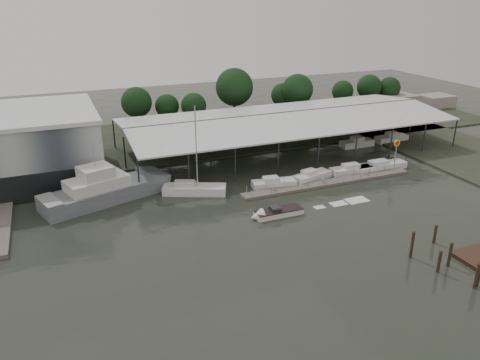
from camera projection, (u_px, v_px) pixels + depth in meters
name	position (u px, v px, depth m)	size (l,w,h in m)	color
ground	(267.00, 231.00, 56.23)	(200.00, 200.00, 0.00)	#272C24
land_strip_far	(175.00, 138.00, 92.26)	(140.00, 30.00, 0.30)	#363C2D
land_strip_east	(477.00, 159.00, 80.75)	(20.00, 60.00, 0.30)	#363C2D
storage_warehouse	(13.00, 146.00, 70.05)	(24.50, 20.50, 10.50)	#A2A8AC
covered_boat_shed	(286.00, 116.00, 84.04)	(58.24, 24.00, 6.96)	white
floating_dock	(329.00, 183.00, 70.07)	(28.00, 2.00, 1.40)	#5E5953
shell_fuel_sign	(396.00, 150.00, 72.94)	(1.10, 0.18, 5.55)	#94979A
distant_commercial_buildings	(406.00, 102.00, 114.87)	(22.00, 8.00, 4.00)	gray
grey_trawler	(106.00, 189.00, 64.18)	(18.43, 10.30, 8.84)	slate
white_sailboat	(194.00, 189.00, 66.61)	(9.20, 6.00, 12.89)	silver
speedboat_underway	(274.00, 213.00, 59.91)	(18.01, 2.50, 2.00)	silver
moored_cruiser_0	(273.00, 183.00, 68.83)	(6.68, 3.10, 1.70)	silver
moored_cruiser_1	(312.00, 176.00, 71.59)	(6.77, 3.75, 1.70)	silver
moored_cruiser_2	(353.00, 170.00, 74.16)	(7.64, 2.62, 1.70)	silver
moored_cruiser_3	(380.00, 166.00, 75.64)	(9.17, 2.40, 1.70)	silver
mooring_pilings	(447.00, 259.00, 48.21)	(5.00, 8.69, 3.70)	#37271B
horizon_tree_line	(267.00, 93.00, 102.86)	(66.28, 10.40, 12.06)	black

